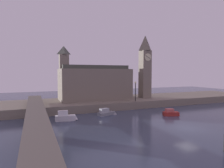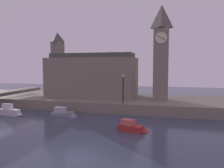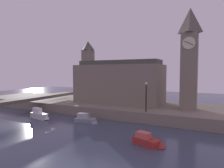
{
  "view_description": "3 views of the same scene",
  "coord_description": "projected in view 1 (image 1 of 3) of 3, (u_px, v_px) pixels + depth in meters",
  "views": [
    {
      "loc": [
        -18.71,
        -19.57,
        7.28
      ],
      "look_at": [
        -3.73,
        17.03,
        4.98
      ],
      "focal_mm": 31.19,
      "sensor_mm": 36.0,
      "label": 1
    },
    {
      "loc": [
        6.64,
        -14.79,
        6.55
      ],
      "look_at": [
        -1.92,
        17.78,
        3.93
      ],
      "focal_mm": 35.02,
      "sensor_mm": 36.0,
      "label": 2
    },
    {
      "loc": [
        8.2,
        -10.82,
        6.86
      ],
      "look_at": [
        -5.7,
        16.84,
        4.98
      ],
      "focal_mm": 31.68,
      "sensor_mm": 36.0,
      "label": 3
    }
  ],
  "objects": [
    {
      "name": "bridge_span",
      "position": [
        37.0,
        121.0,
        21.5
      ],
      "size": [
        2.28,
        32.77,
        2.69
      ],
      "color": "#5B544C",
      "rests_on": "ground"
    },
    {
      "name": "far_embankment",
      "position": [
        122.0,
        102.0,
        44.02
      ],
      "size": [
        70.0,
        12.0,
        1.5
      ],
      "primitive_type": "cube",
      "color": "slate",
      "rests_on": "ground"
    },
    {
      "name": "boat_dinghy_red",
      "position": [
        172.0,
        113.0,
        33.11
      ],
      "size": [
        3.3,
        1.88,
        1.2
      ],
      "color": "maroon",
      "rests_on": "ground"
    },
    {
      "name": "boat_cruiser_grey",
      "position": [
        108.0,
        113.0,
        33.6
      ],
      "size": [
        3.72,
        1.96,
        1.26
      ],
      "color": "gray",
      "rests_on": "ground"
    },
    {
      "name": "boat_ferry_white",
      "position": [
        66.0,
        117.0,
        29.43
      ],
      "size": [
        3.46,
        1.29,
        1.58
      ],
      "color": "silver",
      "rests_on": "ground"
    },
    {
      "name": "ground_plane",
      "position": [
        187.0,
        128.0,
        25.58
      ],
      "size": [
        120.0,
        120.0,
        0.0
      ],
      "primitive_type": "plane",
      "color": "#384256"
    },
    {
      "name": "clock_tower",
      "position": [
        145.0,
        66.0,
        44.8
      ],
      "size": [
        2.41,
        2.45,
        14.31
      ],
      "color": "slate",
      "rests_on": "far_embankment"
    },
    {
      "name": "streetlamp",
      "position": [
        135.0,
        89.0,
        39.19
      ],
      "size": [
        0.36,
        0.36,
        3.99
      ],
      "color": "black",
      "rests_on": "far_embankment"
    },
    {
      "name": "parliament_hall",
      "position": [
        93.0,
        83.0,
        41.98
      ],
      "size": [
        14.98,
        6.92,
        11.18
      ],
      "color": "slate",
      "rests_on": "far_embankment"
    }
  ]
}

